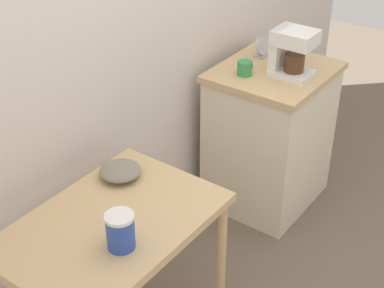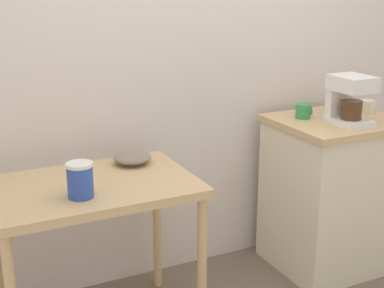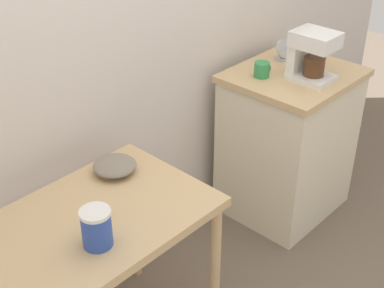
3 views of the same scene
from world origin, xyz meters
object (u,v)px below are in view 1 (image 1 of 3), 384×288
(canister_enamel, at_px, (120,231))
(table_clock, at_px, (262,48))
(bowl_stoneware, at_px, (120,171))
(coffee_maker, at_px, (290,50))
(mug_small_cream, at_px, (291,48))
(mug_tall_green, at_px, (245,68))

(canister_enamel, height_order, table_clock, table_clock)
(bowl_stoneware, bearing_deg, coffee_maker, -10.27)
(coffee_maker, xyz_separation_m, mug_small_cream, (0.26, 0.12, -0.10))
(bowl_stoneware, relative_size, mug_tall_green, 2.07)
(coffee_maker, relative_size, table_clock, 2.15)
(canister_enamel, xyz_separation_m, mug_tall_green, (1.34, 0.29, 0.09))
(canister_enamel, bearing_deg, mug_tall_green, 12.28)
(coffee_maker, bearing_deg, canister_enamel, -176.10)
(mug_small_cream, bearing_deg, table_clock, 139.65)
(bowl_stoneware, distance_m, coffee_maker, 1.19)
(mug_tall_green, xyz_separation_m, mug_small_cream, (0.40, -0.07, -0.00))
(bowl_stoneware, bearing_deg, mug_tall_green, -0.94)
(canister_enamel, relative_size, mug_small_cream, 1.66)
(mug_tall_green, distance_m, table_clock, 0.27)
(mug_small_cream, height_order, table_clock, table_clock)
(mug_tall_green, xyz_separation_m, table_clock, (0.27, 0.05, 0.01))
(mug_tall_green, bearing_deg, bowl_stoneware, 179.06)
(mug_small_cream, bearing_deg, coffee_maker, -154.79)
(coffee_maker, bearing_deg, bowl_stoneware, 169.73)
(table_clock, bearing_deg, mug_tall_green, -169.29)
(coffee_maker, xyz_separation_m, mug_tall_green, (-0.14, 0.19, -0.10))
(table_clock, bearing_deg, mug_small_cream, -40.35)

